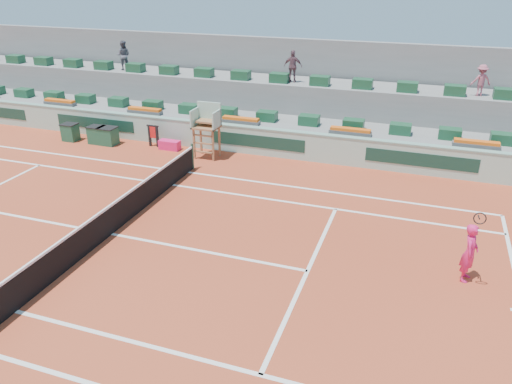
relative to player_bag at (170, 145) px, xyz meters
The scene contains 20 objects.
ground 8.02m from the player_bag, 75.09° to the right, with size 90.00×90.00×0.00m, color #9F381E.
seating_tier_lower 3.62m from the player_bag, 55.04° to the left, with size 36.00×4.00×1.20m, color gray.
seating_tier_upper 5.11m from the player_bag, 65.61° to the left, with size 36.00×2.40×2.60m, color gray.
stadium_back_wall 6.78m from the player_bag, 71.46° to the left, with size 36.00×0.40×4.40m, color gray.
player_bag is the anchor object (origin of this frame).
spectator_left 7.11m from the player_bag, 138.61° to the left, with size 0.75×0.58×1.54m, color #4F505C.
spectator_mid 7.01m from the player_bag, 41.84° to the left, with size 0.89×0.37×1.52m, color brown.
spectator_right 14.06m from the player_bag, 17.87° to the left, with size 0.87×0.50×1.34m, color #A55263.
court_lines 8.02m from the player_bag, 75.09° to the right, with size 23.89×11.09×0.01m.
tennis_net 8.02m from the player_bag, 75.09° to the right, with size 0.10×11.97×1.10m.
advertising_hoarding 2.26m from the player_bag, 19.73° to the left, with size 36.00×0.34×1.26m.
umpire_chair 2.47m from the player_bag, ahead, with size 1.10×0.90×2.40m.
seat_row_lower 3.15m from the player_bag, 44.83° to the left, with size 32.90×0.60×0.44m.
seat_row_upper 5.16m from the player_bag, 62.43° to the left, with size 32.90×0.60×0.44m.
flower_planters 1.77m from the player_bag, 65.77° to the left, with size 26.80×0.36×0.28m.
drink_cooler_a 3.12m from the player_bag, behind, with size 0.84×0.73×0.84m.
drink_cooler_b 3.72m from the player_bag, behind, with size 0.75×0.65×0.84m.
drink_cooler_c 5.18m from the player_bag, behind, with size 0.72×0.62×0.84m.
towel_rack 0.99m from the player_bag, behind, with size 0.60×0.10×1.03m.
tennis_player 14.29m from the player_bag, 28.02° to the right, with size 0.52×0.90×2.28m.
Camera 1 is at (8.91, -11.59, 7.83)m, focal length 35.00 mm.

